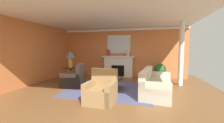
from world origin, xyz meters
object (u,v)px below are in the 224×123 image
at_px(fireplace, 118,67).
at_px(armchair_near_window, 74,79).
at_px(vase_mantel_right, 128,53).
at_px(mantel_mirror, 119,44).
at_px(armchair_facing_fireplace, 101,92).
at_px(potted_plant, 160,70).
at_px(coffee_table, 110,80).
at_px(sofa, 155,85).
at_px(table_lamp, 70,56).
at_px(side_table, 71,74).
at_px(vase_mantel_left, 109,53).

xyz_separation_m(fireplace, armchair_near_window, (-1.34, -2.51, -0.24)).
bearing_deg(vase_mantel_right, mantel_mirror, 162.82).
height_order(armchair_facing_fireplace, potted_plant, armchair_facing_fireplace).
relative_size(fireplace, armchair_facing_fireplace, 1.89).
bearing_deg(armchair_near_window, coffee_table, -0.14).
distance_m(armchair_near_window, potted_plant, 4.11).
distance_m(sofa, table_lamp, 3.91).
relative_size(mantel_mirror, side_table, 1.87).
bearing_deg(side_table, mantel_mirror, 47.25).
bearing_deg(side_table, armchair_facing_fireplace, -42.54).
bearing_deg(mantel_mirror, side_table, -132.75).
height_order(mantel_mirror, vase_mantel_left, mantel_mirror).
height_order(armchair_near_window, potted_plant, armchair_near_window).
bearing_deg(potted_plant, table_lamp, -159.58).
bearing_deg(vase_mantel_right, table_lamp, -142.59).
bearing_deg(side_table, vase_mantel_left, 54.55).
bearing_deg(coffee_table, fireplace, 94.06).
bearing_deg(armchair_near_window, sofa, -2.68).
bearing_deg(vase_mantel_left, side_table, -125.45).
bearing_deg(vase_mantel_left, table_lamp, -125.45).
bearing_deg(armchair_near_window, vase_mantel_right, 52.50).
distance_m(armchair_facing_fireplace, coffee_table, 1.37).
relative_size(fireplace, potted_plant, 2.16).
xyz_separation_m(fireplace, coffee_table, (0.18, -2.51, -0.22)).
xyz_separation_m(fireplace, vase_mantel_left, (-0.55, -0.05, 0.79)).
relative_size(side_table, potted_plant, 0.84).
bearing_deg(mantel_mirror, vase_mantel_left, -162.82).
distance_m(table_lamp, potted_plant, 4.38).
height_order(armchair_facing_fireplace, table_lamp, table_lamp).
relative_size(coffee_table, table_lamp, 1.33).
xyz_separation_m(sofa, armchair_facing_fireplace, (-1.56, -1.22, 0.01)).
bearing_deg(vase_mantel_right, side_table, -142.59).
bearing_deg(fireplace, armchair_near_window, -118.04).
bearing_deg(vase_mantel_right, armchair_facing_fireplace, -93.82).
relative_size(armchair_facing_fireplace, table_lamp, 1.27).
bearing_deg(coffee_table, potted_plant, 46.59).
bearing_deg(armchair_facing_fireplace, vase_mantel_right, 86.18).
distance_m(sofa, side_table, 3.80).
bearing_deg(vase_mantel_left, potted_plant, -7.07).
bearing_deg(table_lamp, mantel_mirror, 47.25).
distance_m(fireplace, coffee_table, 2.53).
distance_m(fireplace, vase_mantel_left, 0.96).
bearing_deg(sofa, vase_mantel_left, 132.70).
xyz_separation_m(armchair_facing_fireplace, potted_plant, (1.89, 3.49, 0.19)).
bearing_deg(table_lamp, vase_mantel_right, 37.41).
bearing_deg(armchair_near_window, armchair_facing_fireplace, -40.09).
distance_m(fireplace, side_table, 2.66).
xyz_separation_m(side_table, potted_plant, (4.05, 1.51, 0.09)).
bearing_deg(armchair_facing_fireplace, vase_mantel_left, 102.44).
relative_size(armchair_near_window, potted_plant, 1.14).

